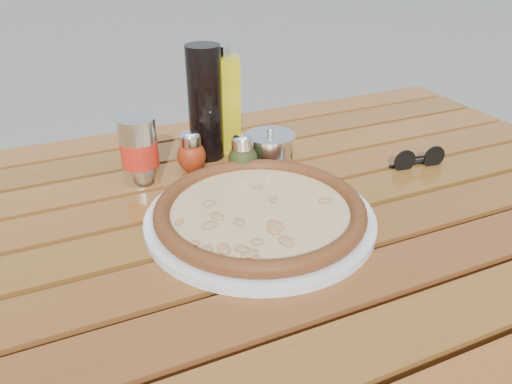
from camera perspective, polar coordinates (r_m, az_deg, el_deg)
name	(u,v)px	position (r m, az deg, el deg)	size (l,w,h in m)	color
table	(261,252)	(0.85, 0.56, -6.85)	(1.40, 0.90, 0.75)	#321B0B
plate	(260,218)	(0.78, 0.46, -3.02)	(0.36, 0.36, 0.01)	silver
pizza	(260,210)	(0.78, 0.47, -2.04)	(0.38, 0.38, 0.03)	beige
pepper_shaker	(191,152)	(0.94, -7.42, 4.55)	(0.07, 0.07, 0.08)	#A43012
oregano_shaker	(243,156)	(0.92, -1.53, 4.18)	(0.06, 0.06, 0.08)	#363C18
dark_bottle	(205,103)	(0.97, -5.82, 10.05)	(0.07, 0.07, 0.22)	black
soda_can	(139,151)	(0.91, -13.19, 4.59)	(0.08, 0.08, 0.12)	silver
olive_oil_cruet	(226,104)	(1.01, -3.47, 9.98)	(0.07, 0.07, 0.21)	#B4A513
parmesan_tin	(270,148)	(0.97, 1.63, 5.02)	(0.12, 0.12, 0.07)	silver
sunglasses	(419,160)	(1.00, 18.09, 3.55)	(0.11, 0.03, 0.04)	black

